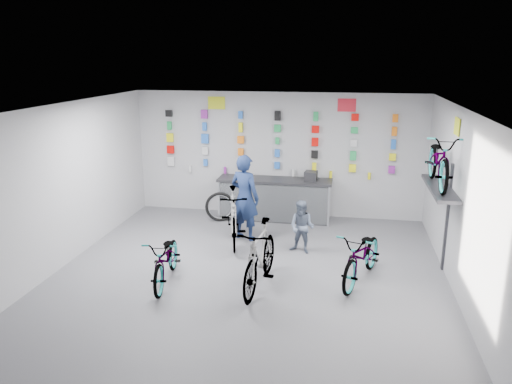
% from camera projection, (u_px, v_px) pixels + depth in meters
% --- Properties ---
extents(floor, '(8.00, 8.00, 0.00)m').
position_uv_depth(floor, '(245.00, 282.00, 8.71)').
color(floor, '#535358').
rests_on(floor, ground).
extents(ceiling, '(8.00, 8.00, 0.00)m').
position_uv_depth(ceiling, '(244.00, 109.00, 7.91)').
color(ceiling, white).
rests_on(ceiling, wall_back).
extents(wall_back, '(7.00, 0.00, 7.00)m').
position_uv_depth(wall_back, '(278.00, 155.00, 12.11)').
color(wall_back, '#B0B0B3').
rests_on(wall_back, floor).
extents(wall_front, '(7.00, 0.00, 7.00)m').
position_uv_depth(wall_front, '(157.00, 322.00, 4.51)').
color(wall_front, '#B0B0B3').
rests_on(wall_front, floor).
extents(wall_left, '(0.00, 8.00, 8.00)m').
position_uv_depth(wall_left, '(53.00, 190.00, 8.91)').
color(wall_left, '#B0B0B3').
rests_on(wall_left, floor).
extents(wall_right, '(0.00, 8.00, 8.00)m').
position_uv_depth(wall_right, '(466.00, 211.00, 7.71)').
color(wall_right, '#B0B0B3').
rests_on(wall_right, floor).
extents(counter, '(2.70, 0.66, 1.00)m').
position_uv_depth(counter, '(274.00, 200.00, 11.94)').
color(counter, black).
rests_on(counter, floor).
extents(merch_wall, '(5.56, 0.08, 1.57)m').
position_uv_depth(merch_wall, '(274.00, 143.00, 11.97)').
color(merch_wall, silver).
rests_on(merch_wall, wall_back).
extents(wall_bracket, '(0.39, 1.90, 2.00)m').
position_uv_depth(wall_bracket, '(441.00, 193.00, 8.89)').
color(wall_bracket, '#333338').
rests_on(wall_bracket, wall_right).
extents(sign_left, '(0.42, 0.02, 0.30)m').
position_uv_depth(sign_left, '(216.00, 103.00, 12.02)').
color(sign_left, '#CCD720').
rests_on(sign_left, wall_back).
extents(sign_right, '(0.42, 0.02, 0.30)m').
position_uv_depth(sign_right, '(347.00, 105.00, 11.49)').
color(sign_right, red).
rests_on(sign_right, wall_back).
extents(sign_side, '(0.02, 0.40, 0.30)m').
position_uv_depth(sign_side, '(457.00, 127.00, 8.55)').
color(sign_side, '#CCD720').
rests_on(sign_side, wall_right).
extents(bike_left, '(0.80, 1.73, 0.88)m').
position_uv_depth(bike_left, '(167.00, 259.00, 8.60)').
color(bike_left, gray).
rests_on(bike_left, floor).
extents(bike_center, '(0.72, 1.94, 1.14)m').
position_uv_depth(bike_center, '(260.00, 256.00, 8.36)').
color(bike_center, gray).
rests_on(bike_center, floor).
extents(bike_right, '(1.19, 1.92, 0.95)m').
position_uv_depth(bike_right, '(362.00, 256.00, 8.63)').
color(bike_right, gray).
rests_on(bike_right, floor).
extents(bike_service, '(0.98, 1.99, 1.15)m').
position_uv_depth(bike_service, '(233.00, 216.00, 10.43)').
color(bike_service, gray).
rests_on(bike_service, floor).
extents(bike_wall, '(0.63, 1.80, 0.95)m').
position_uv_depth(bike_wall, '(440.00, 160.00, 8.74)').
color(bike_wall, gray).
rests_on(bike_wall, wall_bracket).
extents(clerk, '(0.79, 0.67, 1.84)m').
position_uv_depth(clerk, '(245.00, 197.00, 10.56)').
color(clerk, '#16254B').
rests_on(clerk, floor).
extents(customer, '(0.62, 0.54, 1.07)m').
position_uv_depth(customer, '(302.00, 227.00, 9.90)').
color(customer, slate).
rests_on(customer, floor).
extents(spare_wheel, '(0.72, 0.29, 0.71)m').
position_uv_depth(spare_wheel, '(220.00, 207.00, 11.84)').
color(spare_wheel, black).
rests_on(spare_wheel, floor).
extents(register, '(0.31, 0.33, 0.22)m').
position_uv_depth(register, '(311.00, 176.00, 11.64)').
color(register, black).
rests_on(register, counter).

